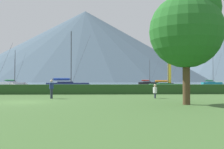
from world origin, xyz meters
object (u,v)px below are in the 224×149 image
(park_tree, at_px, (188,27))
(sailboat_slip_8, at_px, (13,84))
(sailboat_slip_2, at_px, (68,85))
(sailboat_slip_5, at_px, (148,83))
(person_standing_walker, at_px, (51,87))
(sailboat_slip_0, at_px, (212,83))
(dock_crane, at_px, (170,62))
(person_seated_viewer, at_px, (155,91))
(sailboat_slip_1, at_px, (166,86))
(sailboat_slip_6, at_px, (13,84))

(park_tree, bearing_deg, sailboat_slip_8, 116.47)
(park_tree, bearing_deg, sailboat_slip_2, 111.31)
(sailboat_slip_2, bearing_deg, park_tree, -79.10)
(sailboat_slip_2, height_order, sailboat_slip_5, sailboat_slip_2)
(sailboat_slip_5, height_order, person_standing_walker, sailboat_slip_5)
(sailboat_slip_0, distance_m, sailboat_slip_8, 62.27)
(sailboat_slip_8, bearing_deg, dock_crane, -15.78)
(sailboat_slip_0, distance_m, person_seated_viewer, 66.29)
(sailboat_slip_8, bearing_deg, sailboat_slip_1, -47.13)
(sailboat_slip_8, relative_size, park_tree, 1.02)
(sailboat_slip_6, bearing_deg, person_standing_walker, -66.55)
(sailboat_slip_5, xyz_separation_m, sailboat_slip_6, (-38.76, -11.35, 0.04))
(sailboat_slip_0, distance_m, sailboat_slip_6, 59.52)
(sailboat_slip_1, bearing_deg, person_standing_walker, -126.24)
(sailboat_slip_0, distance_m, park_tree, 71.62)
(sailboat_slip_8, relative_size, dock_crane, 0.43)
(person_seated_viewer, bearing_deg, sailboat_slip_0, 67.49)
(sailboat_slip_5, bearing_deg, sailboat_slip_8, -178.71)
(sailboat_slip_1, xyz_separation_m, person_standing_walker, (-16.34, -25.03, 0.42))
(sailboat_slip_1, distance_m, dock_crane, 28.21)
(sailboat_slip_0, xyz_separation_m, dock_crane, (-15.36, -7.62, 6.12))
(sailboat_slip_2, bearing_deg, sailboat_slip_0, 30.61)
(sailboat_slip_5, xyz_separation_m, dock_crane, (4.58, -9.09, 6.14))
(sailboat_slip_2, height_order, person_standing_walker, sailboat_slip_2)
(sailboat_slip_2, xyz_separation_m, sailboat_slip_5, (20.88, 36.98, -0.12))
(sailboat_slip_0, relative_size, sailboat_slip_2, 1.06)
(sailboat_slip_1, xyz_separation_m, sailboat_slip_5, (3.11, 35.52, 0.03))
(sailboat_slip_6, height_order, person_standing_walker, sailboat_slip_6)
(person_seated_viewer, bearing_deg, sailboat_slip_2, 118.90)
(sailboat_slip_8, bearing_deg, person_seated_viewer, -67.19)
(sailboat_slip_1, relative_size, sailboat_slip_2, 0.73)
(sailboat_slip_0, distance_m, person_standing_walker, 71.01)
(sailboat_slip_6, height_order, sailboat_slip_8, sailboat_slip_6)
(sailboat_slip_8, relative_size, person_seated_viewer, 6.48)
(sailboat_slip_1, distance_m, sailboat_slip_2, 17.83)
(sailboat_slip_0, bearing_deg, sailboat_slip_8, 177.25)
(dock_crane, bearing_deg, sailboat_slip_8, 169.47)
(person_standing_walker, bearing_deg, sailboat_slip_8, 126.39)
(person_seated_viewer, bearing_deg, park_tree, -76.44)
(sailboat_slip_2, relative_size, dock_crane, 0.54)
(sailboat_slip_0, bearing_deg, park_tree, -115.88)
(sailboat_slip_0, bearing_deg, sailboat_slip_2, -140.72)
(person_seated_viewer, bearing_deg, sailboat_slip_8, 122.67)
(sailboat_slip_2, distance_m, park_tree, 32.20)
(sailboat_slip_1, xyz_separation_m, dock_crane, (7.69, 26.44, 6.17))
(person_standing_walker, bearing_deg, person_seated_viewer, 16.04)
(sailboat_slip_5, height_order, park_tree, sailboat_slip_5)
(sailboat_slip_5, height_order, sailboat_slip_8, sailboat_slip_8)
(sailboat_slip_1, xyz_separation_m, sailboat_slip_6, (-35.64, 24.17, 0.07))
(sailboat_slip_1, bearing_deg, park_tree, -104.33)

